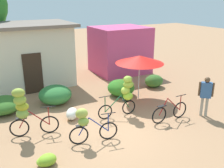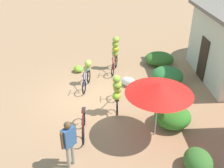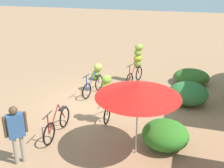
{
  "view_description": "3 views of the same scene",
  "coord_description": "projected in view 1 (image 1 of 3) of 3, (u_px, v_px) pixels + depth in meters",
  "views": [
    {
      "loc": [
        -3.76,
        -6.9,
        4.52
      ],
      "look_at": [
        0.72,
        1.35,
        1.3
      ],
      "focal_mm": 40.56,
      "sensor_mm": 36.0,
      "label": 1
    },
    {
      "loc": [
        9.66,
        0.37,
        6.06
      ],
      "look_at": [
        0.86,
        0.86,
        1.09
      ],
      "focal_mm": 41.89,
      "sensor_mm": 36.0,
      "label": 2
    },
    {
      "loc": [
        8.79,
        3.36,
        4.54
      ],
      "look_at": [
        0.93,
        1.09,
        1.26
      ],
      "focal_mm": 43.33,
      "sensor_mm": 36.0,
      "label": 3
    }
  ],
  "objects": [
    {
      "name": "ground_plane",
      "position": [
        112.0,
        133.0,
        8.9
      ],
      "size": [
        60.0,
        60.0,
        0.0
      ],
      "primitive_type": "plane",
      "color": "#A57954"
    },
    {
      "name": "building_low",
      "position": [
        25.0,
        54.0,
        13.44
      ],
      "size": [
        4.98,
        3.65,
        3.27
      ],
      "color": "beige",
      "rests_on": "ground"
    },
    {
      "name": "shop_pink",
      "position": [
        120.0,
        50.0,
        15.84
      ],
      "size": [
        3.2,
        2.8,
        2.82
      ],
      "primitive_type": "cube",
      "color": "#CC457B",
      "rests_on": "ground"
    },
    {
      "name": "hedge_bush_front_left",
      "position": [
        3.0,
        105.0,
        10.41
      ],
      "size": [
        1.43,
        1.56,
        0.65
      ],
      "primitive_type": "ellipsoid",
      "color": "#356624",
      "rests_on": "ground"
    },
    {
      "name": "hedge_bush_front_right",
      "position": [
        55.0,
        95.0,
        11.28
      ],
      "size": [
        1.45,
        1.46,
        0.83
      ],
      "primitive_type": "ellipsoid",
      "color": "#2F7134",
      "rests_on": "ground"
    },
    {
      "name": "hedge_bush_mid",
      "position": [
        121.0,
        88.0,
        12.22
      ],
      "size": [
        1.3,
        1.32,
        0.77
      ],
      "primitive_type": "ellipsoid",
      "color": "#317D24",
      "rests_on": "ground"
    },
    {
      "name": "hedge_bush_by_door",
      "position": [
        154.0,
        81.0,
        13.38
      ],
      "size": [
        1.0,
        0.83,
        0.66
      ],
      "primitive_type": "ellipsoid",
      "color": "#386A29",
      "rests_on": "ground"
    },
    {
      "name": "market_umbrella",
      "position": [
        140.0,
        59.0,
        11.36
      ],
      "size": [
        2.2,
        2.2,
        2.06
      ],
      "color": "beige",
      "rests_on": "ground"
    },
    {
      "name": "bicycle_leftmost",
      "position": [
        24.0,
        108.0,
        8.38
      ],
      "size": [
        1.62,
        0.55,
        1.75
      ],
      "color": "black",
      "rests_on": "ground"
    },
    {
      "name": "bicycle_near_pile",
      "position": [
        87.0,
        123.0,
        8.07
      ],
      "size": [
        1.61,
        0.46,
        1.23
      ],
      "color": "black",
      "rests_on": "ground"
    },
    {
      "name": "bicycle_center_loaded",
      "position": [
        125.0,
        93.0,
        9.97
      ],
      "size": [
        1.66,
        0.45,
        1.65
      ],
      "color": "black",
      "rests_on": "ground"
    },
    {
      "name": "bicycle_by_shop",
      "position": [
        170.0,
        112.0,
        9.69
      ],
      "size": [
        1.69,
        0.14,
        0.97
      ],
      "color": "black",
      "rests_on": "ground"
    },
    {
      "name": "banana_pile_on_ground",
      "position": [
        47.0,
        160.0,
        7.17
      ],
      "size": [
        0.67,
        0.59,
        0.33
      ],
      "color": "#7FB027",
      "rests_on": "ground"
    },
    {
      "name": "produce_sack",
      "position": [
        72.0,
        114.0,
        9.87
      ],
      "size": [
        0.73,
        0.83,
        0.44
      ],
      "primitive_type": "ellipsoid",
      "rotation": [
        0.0,
        0.0,
        1.06
      ],
      "color": "silver",
      "rests_on": "ground"
    },
    {
      "name": "person_vendor",
      "position": [
        206.0,
        93.0,
        9.88
      ],
      "size": [
        0.45,
        0.42,
        1.63
      ],
      "color": "gray",
      "rests_on": "ground"
    }
  ]
}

